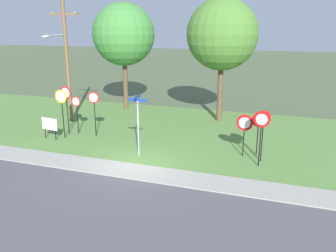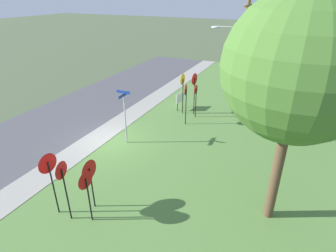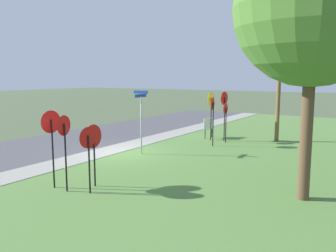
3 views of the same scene
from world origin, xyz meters
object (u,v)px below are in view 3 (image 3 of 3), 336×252
object	(u,v)px
yield_sign_far_left	(88,144)
yield_sign_near_right	(64,135)
yield_sign_far_right	(51,130)
yield_sign_near_left	(93,141)
stop_sign_far_left	(211,105)
notice_board	(209,125)
stop_sign_far_center	(224,105)
stop_sign_near_left	(226,115)
utility_pole	(277,67)
stop_sign_near_right	(213,111)
street_name_post	(141,117)
oak_tree_right	(313,7)

from	to	relation	value
yield_sign_far_left	yield_sign_near_right	bearing A→B (deg)	-66.62
yield_sign_far_right	yield_sign_far_left	bearing A→B (deg)	104.65
yield_sign_near_left	yield_sign_far_right	xyz separation A→B (m)	(0.87, -1.06, 0.40)
stop_sign_far_left	notice_board	bearing A→B (deg)	-145.67
stop_sign_far_center	notice_board	distance (m)	1.82
yield_sign_near_right	stop_sign_far_center	bearing A→B (deg)	166.50
stop_sign_near_left	yield_sign_near_left	xyz separation A→B (m)	(10.02, -0.65, -0.03)
stop_sign_far_center	utility_pole	world-z (taller)	utility_pole
yield_sign_near_left	utility_pole	size ratio (longest dim) A/B	0.27
stop_sign_near_right	utility_pole	distance (m)	4.82
yield_sign_near_left	notice_board	world-z (taller)	yield_sign_near_left
yield_sign_near_right	yield_sign_far_right	distance (m)	0.68
stop_sign_near_right	street_name_post	size ratio (longest dim) A/B	0.86
stop_sign_far_center	utility_pole	distance (m)	3.70
stop_sign_near_left	yield_sign_near_right	bearing A→B (deg)	-3.59
stop_sign_far_left	oak_tree_right	xyz separation A→B (m)	(7.79, 6.84, 3.66)
stop_sign_near_left	yield_sign_far_right	size ratio (longest dim) A/B	0.86
yield_sign_near_right	street_name_post	world-z (taller)	street_name_post
utility_pole	yield_sign_near_left	bearing A→B (deg)	-13.34
stop_sign_near_left	stop_sign_near_right	xyz separation A→B (m)	(1.33, -0.19, 0.31)
stop_sign_far_center	yield_sign_far_right	xyz separation A→B (m)	(11.36, -1.42, -0.15)
yield_sign_near_right	yield_sign_far_left	bearing A→B (deg)	99.95
yield_sign_near_left	yield_sign_near_right	size ratio (longest dim) A/B	0.85
yield_sign_far_right	utility_pole	distance (m)	13.75
utility_pole	notice_board	bearing A→B (deg)	-72.33
yield_sign_near_left	yield_sign_far_right	size ratio (longest dim) A/B	0.81
stop_sign_near_left	yield_sign_near_right	size ratio (longest dim) A/B	0.90
utility_pole	notice_board	world-z (taller)	utility_pole
stop_sign_far_center	street_name_post	world-z (taller)	street_name_post
oak_tree_right	stop_sign_near_left	bearing A→B (deg)	-142.52
yield_sign_near_left	yield_sign_far_left	size ratio (longest dim) A/B	0.99
notice_board	oak_tree_right	size ratio (longest dim) A/B	0.15
stop_sign_near_left	stop_sign_near_right	bearing A→B (deg)	-6.38
stop_sign_near_left	yield_sign_far_left	size ratio (longest dim) A/B	1.05
yield_sign_far_left	oak_tree_right	bearing A→B (deg)	120.93
notice_board	utility_pole	bearing A→B (deg)	114.40
yield_sign_far_right	notice_board	distance (m)	11.84
yield_sign_near_right	yield_sign_far_right	size ratio (longest dim) A/B	0.96
utility_pole	stop_sign_far_left	bearing A→B (deg)	-61.03
stop_sign_near_right	stop_sign_far_left	distance (m)	1.82
notice_board	oak_tree_right	xyz separation A→B (m)	(8.43, 7.27, 4.92)
stop_sign_far_left	yield_sign_far_right	size ratio (longest dim) A/B	1.07
stop_sign_near_left	street_name_post	world-z (taller)	street_name_post
stop_sign_near_left	street_name_post	bearing A→B (deg)	-22.65
stop_sign_far_left	stop_sign_near_left	bearing A→B (deg)	77.11
stop_sign_far_left	utility_pole	xyz separation A→B (m)	(-1.82, 3.28, 2.25)
stop_sign_near_right	yield_sign_far_right	size ratio (longest dim) A/B	1.01
yield_sign_near_left	utility_pole	xyz separation A→B (m)	(-12.10, 2.87, 2.74)
utility_pole	notice_board	xyz separation A→B (m)	(1.18, -3.71, -3.51)
stop_sign_far_left	utility_pole	size ratio (longest dim) A/B	0.36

